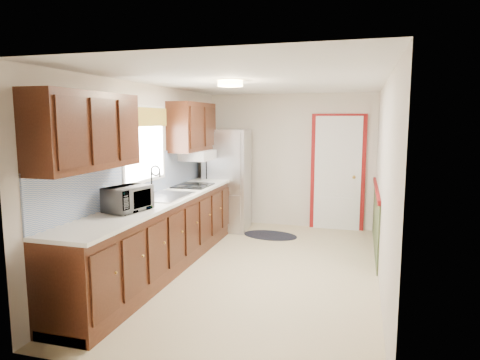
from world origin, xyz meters
The scene contains 8 objects.
room_shell centered at (0.00, 0.00, 1.20)m, with size 3.20×5.20×2.52m.
kitchen_run centered at (-1.24, -0.29, 0.81)m, with size 0.63×4.00×2.20m.
back_wall_trim centered at (0.99, 2.21, 0.89)m, with size 1.12×2.30×2.08m.
ceiling_fixture centered at (-0.30, -0.20, 2.36)m, with size 0.30×0.30×0.06m, color #FFD88C.
microwave centered at (-1.20, -1.10, 1.11)m, with size 0.49×0.27×0.33m, color white.
refrigerator centered at (-1.02, 1.93, 0.88)m, with size 0.78×0.76×1.77m.
rug centered at (-0.19, 1.68, 0.01)m, with size 0.92×0.59×0.01m, color black.
cooktop centered at (-1.19, 0.75, 0.95)m, with size 0.49×0.59×0.02m, color black.
Camera 1 is at (1.25, -5.19, 1.93)m, focal length 32.00 mm.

